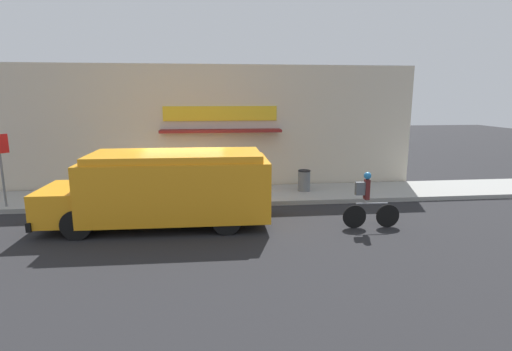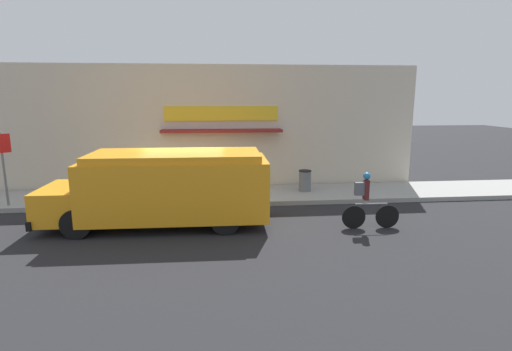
{
  "view_description": "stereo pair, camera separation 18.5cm",
  "coord_description": "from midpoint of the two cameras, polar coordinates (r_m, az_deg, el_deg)",
  "views": [
    {
      "loc": [
        0.87,
        -12.84,
        3.65
      ],
      "look_at": [
        2.31,
        -0.2,
        1.1
      ],
      "focal_mm": 28.0,
      "sensor_mm": 36.0,
      "label": 1
    },
    {
      "loc": [
        1.05,
        -12.86,
        3.65
      ],
      "look_at": [
        2.31,
        -0.2,
        1.1
      ],
      "focal_mm": 28.0,
      "sensor_mm": 36.0,
      "label": 2
    }
  ],
  "objects": [
    {
      "name": "school_bus",
      "position": [
        11.58,
        -13.13,
        -1.65
      ],
      "size": [
        6.27,
        2.75,
        2.1
      ],
      "rotation": [
        0.0,
        0.0,
        -0.01
      ],
      "color": "orange",
      "rests_on": "ground_plane"
    },
    {
      "name": "ground_plane",
      "position": [
        13.39,
        -10.4,
        -4.67
      ],
      "size": [
        70.0,
        70.0,
        0.0
      ],
      "primitive_type": "plane",
      "color": "#232326"
    },
    {
      "name": "stop_sign_post",
      "position": [
        14.91,
        -33.05,
        2.15
      ],
      "size": [
        0.45,
        0.45,
        2.37
      ],
      "color": "slate",
      "rests_on": "sidewalk"
    },
    {
      "name": "cyclist",
      "position": [
        11.5,
        15.25,
        -3.56
      ],
      "size": [
        1.62,
        0.2,
        1.6
      ],
      "rotation": [
        0.0,
        0.0,
        -0.03
      ],
      "color": "black",
      "rests_on": "ground_plane"
    },
    {
      "name": "sidewalk",
      "position": [
        14.61,
        -10.09,
        -3.0
      ],
      "size": [
        28.0,
        2.56,
        0.16
      ],
      "color": "#999993",
      "rests_on": "ground_plane"
    },
    {
      "name": "trash_bin",
      "position": [
        14.96,
        6.53,
        -0.71
      ],
      "size": [
        0.46,
        0.46,
        0.78
      ],
      "color": "slate",
      "rests_on": "sidewalk"
    },
    {
      "name": "storefront",
      "position": [
        15.63,
        -9.95,
        6.61
      ],
      "size": [
        17.91,
        0.86,
        4.82
      ],
      "color": "beige",
      "rests_on": "ground_plane"
    }
  ]
}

